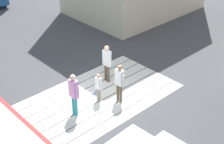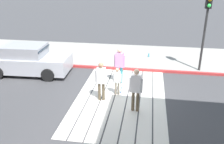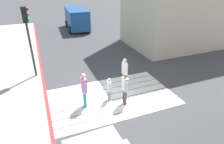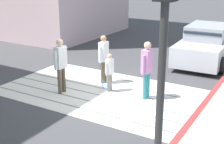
% 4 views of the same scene
% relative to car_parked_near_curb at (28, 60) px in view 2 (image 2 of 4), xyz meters
% --- Properties ---
extents(ground_plane, '(120.00, 120.00, 0.00)m').
position_rel_car_parked_near_curb_xyz_m(ground_plane, '(2.00, 5.21, -0.73)').
color(ground_plane, '#424244').
extents(crosswalk_stripes, '(6.40, 3.80, 0.01)m').
position_rel_car_parked_near_curb_xyz_m(crosswalk_stripes, '(2.00, 5.21, -0.73)').
color(crosswalk_stripes, silver).
rests_on(crosswalk_stripes, ground).
extents(sidewalk_west, '(4.80, 40.00, 0.12)m').
position_rel_car_parked_near_curb_xyz_m(sidewalk_west, '(-3.60, 5.21, -0.67)').
color(sidewalk_west, '#9E9B93').
rests_on(sidewalk_west, ground).
extents(curb_painted, '(0.16, 40.00, 0.13)m').
position_rel_car_parked_near_curb_xyz_m(curb_painted, '(-1.25, 5.21, -0.67)').
color(curb_painted, '#BC3333').
rests_on(curb_painted, ground).
extents(car_parked_near_curb, '(2.13, 4.38, 1.57)m').
position_rel_car_parked_near_curb_xyz_m(car_parked_near_curb, '(0.00, 0.00, 0.00)').
color(car_parked_near_curb, silver).
rests_on(car_parked_near_curb, ground).
extents(traffic_light_corner, '(0.39, 0.28, 4.24)m').
position_rel_car_parked_near_curb_xyz_m(traffic_light_corner, '(-1.58, 9.07, 2.30)').
color(traffic_light_corner, '#2D2D2D').
rests_on(traffic_light_corner, ground).
extents(water_bottle, '(0.07, 0.07, 0.22)m').
position_rel_car_parked_near_curb_xyz_m(water_bottle, '(-3.42, 6.31, -0.50)').
color(water_bottle, '#33A5BF').
rests_on(water_bottle, sidewalk_west).
extents(pedestrian_adult_lead, '(0.22, 0.49, 1.68)m').
position_rel_car_parked_near_curb_xyz_m(pedestrian_adult_lead, '(2.33, 4.42, 0.25)').
color(pedestrian_adult_lead, brown).
rests_on(pedestrian_adult_lead, ground).
extents(pedestrian_adult_trailing, '(0.25, 0.52, 1.78)m').
position_rel_car_parked_near_curb_xyz_m(pedestrian_adult_trailing, '(0.47, 4.95, 0.30)').
color(pedestrian_adult_trailing, teal).
rests_on(pedestrian_adult_trailing, ground).
extents(pedestrian_adult_side, '(0.26, 0.51, 1.77)m').
position_rel_car_parked_near_curb_xyz_m(pedestrian_adult_side, '(2.99, 5.89, 0.30)').
color(pedestrian_adult_side, brown).
rests_on(pedestrian_adult_side, ground).
extents(pedestrian_child_with_racket, '(0.29, 0.40, 1.27)m').
position_rel_car_parked_near_curb_xyz_m(pedestrian_child_with_racket, '(1.74, 5.02, -0.02)').
color(pedestrian_child_with_racket, gray).
rests_on(pedestrian_child_with_racket, ground).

